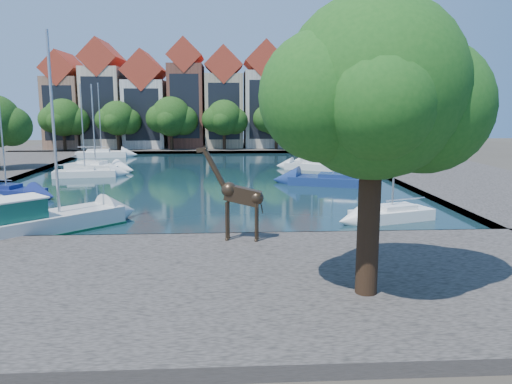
% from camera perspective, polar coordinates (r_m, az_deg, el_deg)
% --- Properties ---
extents(ground, '(160.00, 160.00, 0.00)m').
position_cam_1_polar(ground, '(27.29, -8.38, -5.70)').
color(ground, '#38332B').
rests_on(ground, ground).
extents(water_basin, '(38.00, 50.00, 0.08)m').
position_cam_1_polar(water_basin, '(50.76, -6.04, 1.69)').
color(water_basin, black).
rests_on(water_basin, ground).
extents(near_quay, '(50.00, 14.00, 0.50)m').
position_cam_1_polar(near_quay, '(20.59, -10.12, -10.29)').
color(near_quay, '#534D48').
rests_on(near_quay, ground).
extents(far_quay, '(60.00, 16.00, 0.50)m').
position_cam_1_polar(far_quay, '(82.51, -5.00, 5.05)').
color(far_quay, '#534D48').
rests_on(far_quay, ground).
extents(right_quay, '(14.00, 52.00, 0.50)m').
position_cam_1_polar(right_quay, '(55.46, 20.74, 2.02)').
color(right_quay, '#534D48').
rests_on(right_quay, ground).
extents(plane_tree, '(8.32, 6.40, 10.62)m').
position_cam_1_polar(plane_tree, '(17.93, 13.67, 10.79)').
color(plane_tree, '#332114').
rests_on(plane_tree, near_quay).
extents(townhouse_west_end, '(5.44, 9.18, 14.93)m').
position_cam_1_polar(townhouse_west_end, '(86.02, -20.80, 9.39)').
color(townhouse_west_end, '#91674F').
rests_on(townhouse_west_end, far_quay).
extents(townhouse_west_mid, '(5.94, 9.18, 16.79)m').
position_cam_1_polar(townhouse_west_mid, '(84.44, -16.89, 10.20)').
color(townhouse_west_mid, beige).
rests_on(townhouse_west_mid, far_quay).
extents(townhouse_west_inner, '(6.43, 9.18, 15.15)m').
position_cam_1_polar(townhouse_west_inner, '(83.18, -12.44, 9.79)').
color(townhouse_west_inner, silver).
rests_on(townhouse_west_inner, far_quay).
extents(townhouse_center, '(5.44, 9.18, 16.93)m').
position_cam_1_polar(townhouse_center, '(82.42, -7.92, 10.63)').
color(townhouse_center, brown).
rests_on(townhouse_center, far_quay).
extents(townhouse_east_inner, '(5.94, 9.18, 15.79)m').
position_cam_1_polar(townhouse_east_inner, '(82.16, -3.67, 10.27)').
color(townhouse_east_inner, tan).
rests_on(townhouse_east_inner, far_quay).
extents(townhouse_east_mid, '(6.43, 9.18, 16.65)m').
position_cam_1_polar(townhouse_east_mid, '(82.38, 0.93, 10.54)').
color(townhouse_east_mid, beige).
rests_on(townhouse_east_mid, far_quay).
extents(townhouse_east_end, '(5.44, 9.18, 14.43)m').
position_cam_1_polar(townhouse_east_end, '(83.11, 5.47, 9.81)').
color(townhouse_east_end, brown).
rests_on(townhouse_east_end, far_quay).
extents(far_tree_far_west, '(7.28, 5.60, 7.68)m').
position_cam_1_polar(far_tree_far_west, '(80.47, -21.11, 7.81)').
color(far_tree_far_west, '#332114').
rests_on(far_tree_far_west, far_quay).
extents(far_tree_west, '(6.76, 5.20, 7.36)m').
position_cam_1_polar(far_tree_west, '(78.43, -15.49, 8.00)').
color(far_tree_west, '#332114').
rests_on(far_tree_west, far_quay).
extents(far_tree_mid_west, '(7.80, 6.00, 8.00)m').
position_cam_1_polar(far_tree_mid_west, '(77.15, -9.61, 8.35)').
color(far_tree_mid_west, '#332114').
rests_on(far_tree_mid_west, far_quay).
extents(far_tree_mid_east, '(7.02, 5.40, 7.52)m').
position_cam_1_polar(far_tree_mid_east, '(76.70, -3.60, 8.34)').
color(far_tree_mid_east, '#332114').
rests_on(far_tree_mid_east, far_quay).
extents(far_tree_east, '(7.54, 5.80, 7.84)m').
position_cam_1_polar(far_tree_east, '(77.07, 2.43, 8.44)').
color(far_tree_east, '#332114').
rests_on(far_tree_east, far_quay).
extents(far_tree_far_east, '(6.76, 5.20, 7.36)m').
position_cam_1_polar(far_tree_far_east, '(78.28, 8.32, 8.25)').
color(far_tree_far_east, '#332114').
rests_on(far_tree_far_east, far_quay).
extents(giraffe_statue, '(3.31, 0.95, 4.74)m').
position_cam_1_polar(giraffe_statue, '(25.13, -2.11, -0.34)').
color(giraffe_statue, '#332519').
rests_on(giraffe_statue, near_quay).
extents(motorsailer, '(8.49, 8.33, 11.30)m').
position_cam_1_polar(motorsailer, '(30.64, -23.86, -2.89)').
color(motorsailer, beige).
rests_on(motorsailer, water_basin).
extents(sailboat_left_b, '(6.44, 3.98, 9.64)m').
position_cam_1_polar(sailboat_left_b, '(44.02, -26.61, 0.19)').
color(sailboat_left_b, navy).
rests_on(sailboat_left_b, water_basin).
extents(sailboat_left_c, '(6.33, 3.01, 9.25)m').
position_cam_1_polar(sailboat_left_c, '(53.52, -18.95, 2.22)').
color(sailboat_left_c, white).
rests_on(sailboat_left_c, water_basin).
extents(sailboat_left_d, '(7.00, 4.59, 9.37)m').
position_cam_1_polar(sailboat_left_d, '(57.52, -17.85, 2.88)').
color(sailboat_left_d, white).
rests_on(sailboat_left_d, water_basin).
extents(sailboat_left_e, '(6.95, 3.13, 10.12)m').
position_cam_1_polar(sailboat_left_e, '(72.62, -17.24, 4.30)').
color(sailboat_left_e, white).
rests_on(sailboat_left_e, water_basin).
extents(sailboat_right_a, '(5.62, 3.40, 11.00)m').
position_cam_1_polar(sailboat_right_a, '(32.58, 15.27, -2.18)').
color(sailboat_right_a, silver).
rests_on(sailboat_right_a, water_basin).
extents(sailboat_right_b, '(8.26, 5.23, 12.27)m').
position_cam_1_polar(sailboat_right_b, '(45.77, 8.78, 1.51)').
color(sailboat_right_b, navy).
rests_on(sailboat_right_b, water_basin).
extents(sailboat_right_c, '(6.32, 4.39, 11.60)m').
position_cam_1_polar(sailboat_right_c, '(56.34, 6.49, 3.15)').
color(sailboat_right_c, silver).
rests_on(sailboat_right_c, water_basin).
extents(sailboat_right_d, '(4.92, 3.07, 9.39)m').
position_cam_1_polar(sailboat_right_d, '(62.20, 7.27, 3.74)').
color(sailboat_right_d, silver).
rests_on(sailboat_right_d, water_basin).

